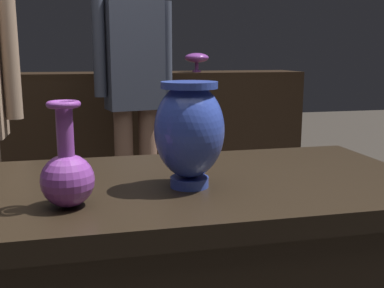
% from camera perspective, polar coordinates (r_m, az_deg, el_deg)
% --- Properties ---
extents(back_display_shelf, '(2.60, 0.40, 0.99)m').
position_cam_1_polar(back_display_shelf, '(3.38, -8.28, 0.43)').
color(back_display_shelf, black).
rests_on(back_display_shelf, ground_plane).
extents(vase_centerpiece, '(0.17, 0.17, 0.26)m').
position_cam_1_polar(vase_centerpiece, '(1.10, -0.33, 1.72)').
color(vase_centerpiece, '#2D429E').
rests_on(vase_centerpiece, display_plinth).
extents(vase_tall_behind, '(0.11, 0.11, 0.23)m').
position_cam_1_polar(vase_tall_behind, '(1.00, -15.29, -3.57)').
color(vase_tall_behind, '#7A388E').
rests_on(vase_tall_behind, display_plinth).
extents(shelf_vase_right, '(0.17, 0.17, 0.14)m').
position_cam_1_polar(shelf_vase_right, '(3.35, 0.59, 10.65)').
color(shelf_vase_right, '#7A388E').
rests_on(shelf_vase_right, back_display_shelf).
extents(visitor_center_back, '(0.46, 0.24, 1.62)m').
position_cam_1_polar(visitor_center_back, '(2.70, -7.19, 7.60)').
color(visitor_center_back, brown).
rests_on(visitor_center_back, ground_plane).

